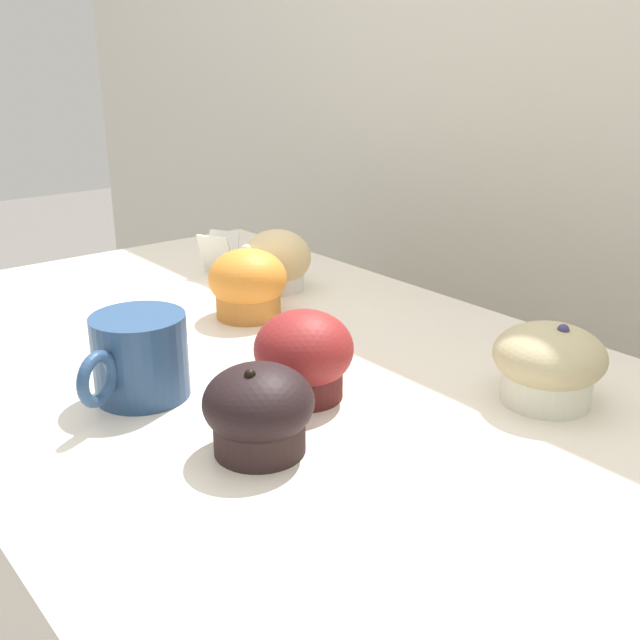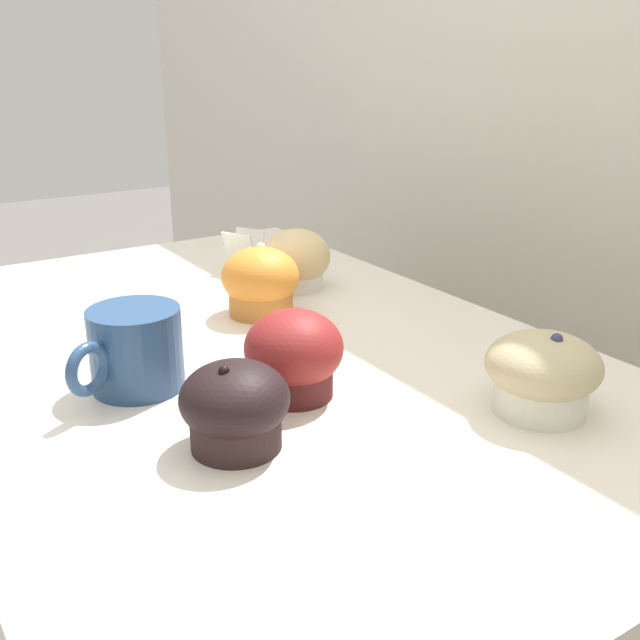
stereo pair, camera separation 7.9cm
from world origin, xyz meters
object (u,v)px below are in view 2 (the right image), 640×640
at_px(muffin_back_right, 294,355).
at_px(muffin_front_right, 235,407).
at_px(muffin_front_center, 296,261).
at_px(muffin_front_left, 542,373).
at_px(muffin_back_left, 260,282).
at_px(coffee_cup, 134,348).

height_order(muffin_back_right, muffin_front_right, muffin_back_right).
distance_m(muffin_front_center, muffin_front_left, 0.44).
bearing_deg(muffin_back_left, muffin_front_right, -32.23).
distance_m(muffin_back_right, coffee_cup, 0.16).
bearing_deg(muffin_front_right, muffin_back_left, 147.77).
distance_m(muffin_back_left, muffin_front_left, 0.39).
bearing_deg(muffin_back_left, muffin_back_right, -20.99).
height_order(muffin_front_center, muffin_front_right, muffin_front_center).
xyz_separation_m(muffin_back_left, muffin_back_right, (0.22, -0.09, 0.00)).
bearing_deg(muffin_back_right, muffin_front_center, 148.41).
distance_m(muffin_back_right, muffin_front_left, 0.23).
bearing_deg(muffin_front_center, muffin_front_left, -0.97).
relative_size(muffin_back_left, muffin_back_right, 1.02).
bearing_deg(muffin_front_left, muffin_back_right, -131.59).
bearing_deg(muffin_front_left, muffin_back_left, -167.09).
bearing_deg(muffin_back_left, coffee_cup, -58.88).
relative_size(muffin_front_right, coffee_cup, 0.73).
height_order(muffin_front_center, coffee_cup, muffin_front_center).
height_order(muffin_back_right, muffin_front_left, muffin_back_right).
bearing_deg(muffin_back_left, muffin_front_left, 12.91).
distance_m(muffin_front_center, muffin_front_right, 0.44).
bearing_deg(coffee_cup, muffin_front_left, 49.51).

